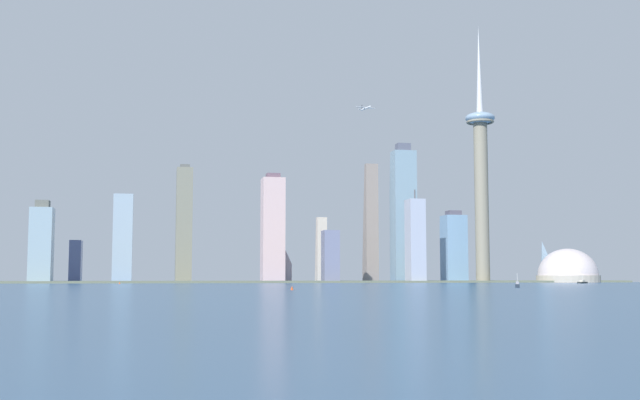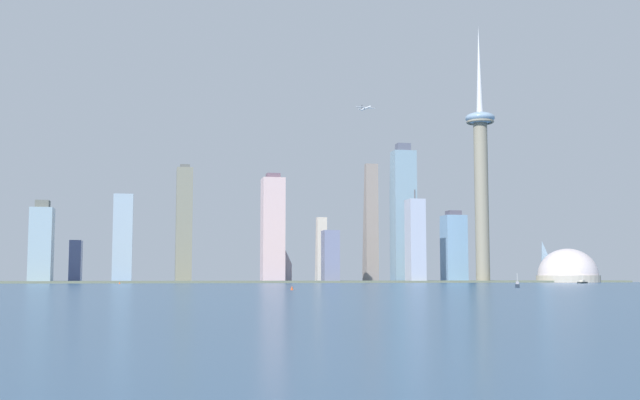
# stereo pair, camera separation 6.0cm
# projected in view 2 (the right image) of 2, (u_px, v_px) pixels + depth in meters

# --- Properties ---
(ground_plane) EXTENTS (6000.00, 6000.00, 0.00)m
(ground_plane) POSITION_uv_depth(u_px,v_px,m) (482.00, 291.00, 412.30)
(ground_plane) COLOR #365A7F
(waterfront_pier) EXTENTS (800.41, 57.90, 2.22)m
(waterfront_pier) POSITION_uv_depth(u_px,v_px,m) (302.00, 282.00, 904.79)
(waterfront_pier) COLOR slate
(waterfront_pier) RESTS_ON ground
(observation_tower) EXTENTS (35.38, 35.38, 311.70)m
(observation_tower) POSITION_uv_depth(u_px,v_px,m) (481.00, 167.00, 955.60)
(observation_tower) COLOR gray
(observation_tower) RESTS_ON ground
(stadium_dome) EXTENTS (75.43, 75.43, 64.89)m
(stadium_dome) POSITION_uv_depth(u_px,v_px,m) (568.00, 276.00, 966.71)
(stadium_dome) COLOR #B6AC9C
(stadium_dome) RESTS_ON ground
(skyscraper_0) EXTENTS (17.79, 19.58, 59.55)m
(skyscraper_0) POSITION_uv_depth(u_px,v_px,m) (330.00, 257.00, 908.83)
(skyscraper_0) COLOR slate
(skyscraper_0) RESTS_ON ground
(skyscraper_1) EXTENTS (22.43, 14.65, 103.21)m
(skyscraper_1) POSITION_uv_depth(u_px,v_px,m) (123.00, 238.00, 929.70)
(skyscraper_1) COLOR #97AEC4
(skyscraper_1) RESTS_ON ground
(skyscraper_2) EXTENTS (26.51, 26.75, 88.39)m
(skyscraper_2) POSITION_uv_depth(u_px,v_px,m) (454.00, 248.00, 986.92)
(skyscraper_2) COLOR #759EC5
(skyscraper_2) RESTS_ON ground
(skyscraper_3) EXTENTS (27.25, 27.15, 133.96)m
(skyscraper_3) POSITION_uv_depth(u_px,v_px,m) (273.00, 229.00, 980.74)
(skyscraper_3) COLOR beige
(skyscraper_3) RESTS_ON ground
(skyscraper_4) EXTENTS (12.12, 24.16, 80.62)m
(skyscraper_4) POSITION_uv_depth(u_px,v_px,m) (320.00, 250.00, 999.80)
(skyscraper_4) COLOR beige
(skyscraper_4) RESTS_ON ground
(skyscraper_5) EXTENTS (18.40, 23.41, 108.12)m
(skyscraper_5) POSITION_uv_depth(u_px,v_px,m) (415.00, 241.00, 924.98)
(skyscraper_5) COLOR #AAB3CB
(skyscraper_5) RESTS_ON ground
(skyscraper_6) EXTENTS (13.27, 15.10, 121.83)m
(skyscraper_6) POSITION_uv_depth(u_px,v_px,m) (544.00, 236.00, 1009.35)
(skyscraper_6) COLOR #89A7C0
(skyscraper_6) RESTS_ON ground
(skyscraper_7) EXTENTS (18.20, 27.51, 136.98)m
(skyscraper_7) POSITION_uv_depth(u_px,v_px,m) (184.00, 225.00, 925.57)
(skyscraper_7) COLOR gray
(skyscraper_7) RESTS_ON ground
(skyscraper_8) EXTENTS (15.55, 20.63, 171.29)m
(skyscraper_8) POSITION_uv_depth(u_px,v_px,m) (370.00, 223.00, 996.51)
(skyscraper_8) COLOR gray
(skyscraper_8) RESTS_ON ground
(skyscraper_9) EXTENTS (17.17, 20.50, 173.14)m
(skyscraper_9) POSITION_uv_depth(u_px,v_px,m) (284.00, 214.00, 1014.29)
(skyscraper_9) COLOR #AD9EA5
(skyscraper_9) RESTS_ON ground
(skyscraper_10) EXTENTS (14.03, 14.98, 100.33)m
(skyscraper_10) POSITION_uv_depth(u_px,v_px,m) (472.00, 243.00, 1023.83)
(skyscraper_10) COLOR #436C7E
(skyscraper_10) RESTS_ON ground
(skyscraper_11) EXTENTS (13.22, 25.94, 48.80)m
(skyscraper_11) POSITION_uv_depth(u_px,v_px,m) (76.00, 261.00, 923.59)
(skyscraper_11) COLOR slate
(skyscraper_11) RESTS_ON ground
(skyscraper_12) EXTENTS (27.97, 25.28, 172.28)m
(skyscraper_12) POSITION_uv_depth(u_px,v_px,m) (403.00, 215.00, 988.01)
(skyscraper_12) COLOR #7998AD
(skyscraper_12) RESTS_ON ground
(skyscraper_13) EXTENTS (23.61, 27.90, 89.19)m
(skyscraper_13) POSITION_uv_depth(u_px,v_px,m) (41.00, 244.00, 859.01)
(skyscraper_13) COLOR #8FAABA
(skyscraper_13) RESTS_ON ground
(boat_1) EXTENTS (6.80, 9.94, 9.46)m
(boat_1) POSITION_uv_depth(u_px,v_px,m) (517.00, 285.00, 524.24)
(boat_1) COLOR #1C2634
(boat_1) RESTS_ON ground
(boat_2) EXTENTS (15.49, 13.31, 8.27)m
(boat_2) POSITION_uv_depth(u_px,v_px,m) (582.00, 282.00, 827.00)
(boat_2) COLOR black
(boat_2) RESTS_ON ground
(channel_buoy_0) EXTENTS (1.69, 1.69, 2.12)m
(channel_buoy_0) POSITION_uv_depth(u_px,v_px,m) (120.00, 283.00, 771.83)
(channel_buoy_0) COLOR #E54C19
(channel_buoy_0) RESTS_ON ground
(channel_buoy_1) EXTENTS (1.57, 1.57, 2.23)m
(channel_buoy_1) POSITION_uv_depth(u_px,v_px,m) (292.00, 288.00, 436.20)
(channel_buoy_1) COLOR #E54C19
(channel_buoy_1) RESTS_ON ground
(airplane) EXTENTS (26.08, 23.50, 7.11)m
(airplane) POSITION_uv_depth(u_px,v_px,m) (366.00, 108.00, 990.88)
(airplane) COLOR white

